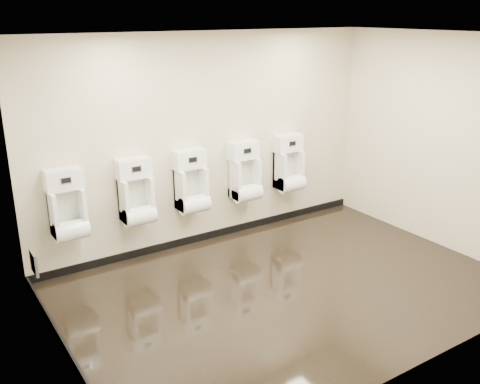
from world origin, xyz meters
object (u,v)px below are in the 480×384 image
object	(u,v)px
access_panel	(34,263)
urinal_2	(192,186)
urinal_1	(136,197)
urinal_0	(68,210)
urinal_3	(245,176)
urinal_4	(289,167)

from	to	relation	value
access_panel	urinal_2	distance (m)	2.19
urinal_2	urinal_1	bearing A→B (deg)	180.00
urinal_1	urinal_0	bearing A→B (deg)	180.00
access_panel	urinal_0	distance (m)	0.75
access_panel	urinal_0	xyz separation A→B (m)	(0.51, 0.41, 0.37)
urinal_1	urinal_3	bearing A→B (deg)	0.00
urinal_0	urinal_1	bearing A→B (deg)	0.00
urinal_1	urinal_3	xyz separation A→B (m)	(1.60, 0.00, 0.00)
urinal_1	urinal_2	size ratio (longest dim) A/B	1.00
access_panel	urinal_4	world-z (taller)	urinal_4
access_panel	urinal_2	size ratio (longest dim) A/B	0.31
access_panel	urinal_0	bearing A→B (deg)	38.35
urinal_0	urinal_3	xyz separation A→B (m)	(2.44, 0.00, 0.00)
urinal_0	urinal_1	distance (m)	0.84
urinal_2	urinal_4	distance (m)	1.61
access_panel	urinal_3	bearing A→B (deg)	7.82
urinal_4	urinal_1	bearing A→B (deg)	180.00
urinal_3	urinal_2	bearing A→B (deg)	180.00
access_panel	urinal_3	distance (m)	3.00
urinal_0	urinal_3	size ratio (longest dim) A/B	1.00
urinal_1	urinal_4	world-z (taller)	same
urinal_2	urinal_4	xyz separation A→B (m)	(1.61, 0.00, 0.00)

